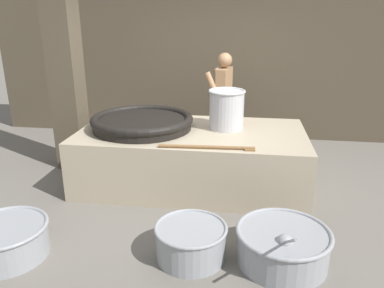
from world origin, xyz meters
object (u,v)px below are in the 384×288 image
(prep_bowl_vegetables, at_px, (283,244))
(prep_bowl_extra, at_px, (191,240))
(cook, at_px, (223,100))
(prep_bowl_meat, at_px, (6,239))
(stock_pot, at_px, (227,109))
(giant_wok_near, at_px, (142,122))

(prep_bowl_vegetables, distance_m, prep_bowl_extra, 0.86)
(cook, distance_m, prep_bowl_extra, 3.08)
(cook, distance_m, prep_bowl_vegetables, 3.13)
(cook, height_order, prep_bowl_meat, cook)
(prep_bowl_extra, bearing_deg, prep_bowl_meat, -172.79)
(stock_pot, bearing_deg, cook, 95.66)
(giant_wok_near, bearing_deg, prep_bowl_extra, -61.66)
(stock_pot, height_order, prep_bowl_vegetables, stock_pot)
(prep_bowl_vegetables, height_order, prep_bowl_meat, prep_bowl_vegetables)
(giant_wok_near, bearing_deg, prep_bowl_meat, -114.29)
(cook, relative_size, prep_bowl_meat, 2.04)
(cook, bearing_deg, giant_wok_near, 63.54)
(cook, bearing_deg, prep_bowl_vegetables, 115.40)
(prep_bowl_vegetables, relative_size, prep_bowl_extra, 1.65)
(giant_wok_near, height_order, prep_bowl_extra, giant_wok_near)
(stock_pot, distance_m, prep_bowl_extra, 2.04)
(giant_wok_near, relative_size, prep_bowl_meat, 1.69)
(cook, bearing_deg, stock_pot, 106.57)
(prep_bowl_vegetables, bearing_deg, prep_bowl_extra, -176.80)
(stock_pot, bearing_deg, prep_bowl_meat, -133.84)
(giant_wok_near, relative_size, stock_pot, 2.61)
(cook, relative_size, prep_bowl_extra, 2.37)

